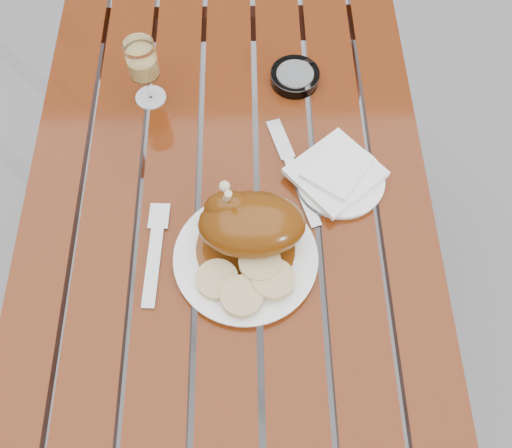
{
  "coord_description": "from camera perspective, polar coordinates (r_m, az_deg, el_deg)",
  "views": [
    {
      "loc": [
        0.05,
        -0.6,
        1.71
      ],
      "look_at": [
        0.05,
        -0.09,
        0.78
      ],
      "focal_mm": 40.0,
      "sensor_mm": 36.0,
      "label": 1
    }
  ],
  "objects": [
    {
      "name": "bread_dumplings",
      "position": [
        1.01,
        -0.8,
        -5.56
      ],
      "size": [
        0.18,
        0.14,
        0.03
      ],
      "color": "tan",
      "rests_on": "dinner_plate"
    },
    {
      "name": "fork",
      "position": [
        1.07,
        -10.16,
        -3.38
      ],
      "size": [
        0.03,
        0.2,
        0.01
      ],
      "primitive_type": "cube",
      "rotation": [
        0.0,
        0.0,
        -0.05
      ],
      "color": "gray",
      "rests_on": "table"
    },
    {
      "name": "dinner_plate",
      "position": [
        1.05,
        -1.03,
        -3.46
      ],
      "size": [
        0.33,
        0.33,
        0.02
      ],
      "primitive_type": "cylinder",
      "rotation": [
        0.0,
        0.0,
        -0.31
      ],
      "color": "white",
      "rests_on": "table"
    },
    {
      "name": "table",
      "position": [
        1.46,
        -2.21,
        -4.34
      ],
      "size": [
        0.8,
        1.2,
        0.75
      ],
      "primitive_type": "cube",
      "color": "maroon",
      "rests_on": "ground"
    },
    {
      "name": "side_plate",
      "position": [
        1.15,
        8.41,
        4.33
      ],
      "size": [
        0.22,
        0.22,
        0.01
      ],
      "primitive_type": "cylinder",
      "rotation": [
        0.0,
        0.0,
        0.31
      ],
      "color": "white",
      "rests_on": "table"
    },
    {
      "name": "knife",
      "position": [
        1.14,
        4.11,
        4.5
      ],
      "size": [
        0.09,
        0.22,
        0.01
      ],
      "primitive_type": "cube",
      "rotation": [
        0.0,
        0.0,
        0.29
      ],
      "color": "gray",
      "rests_on": "table"
    },
    {
      "name": "napkin",
      "position": [
        1.14,
        7.96,
        5.13
      ],
      "size": [
        0.21,
        0.21,
        0.01
      ],
      "primitive_type": "cube",
      "rotation": [
        0.0,
        0.0,
        0.69
      ],
      "color": "white",
      "rests_on": "side_plate"
    },
    {
      "name": "wine_glass",
      "position": [
        1.23,
        -11.06,
        14.64
      ],
      "size": [
        0.07,
        0.07,
        0.16
      ],
      "primitive_type": "cylinder",
      "rotation": [
        0.0,
        0.0,
        -0.11
      ],
      "color": "#E9C069",
      "rests_on": "table"
    },
    {
      "name": "roast_duck",
      "position": [
        1.01,
        -0.79,
        0.07
      ],
      "size": [
        0.2,
        0.18,
        0.14
      ],
      "color": "#5A290A",
      "rests_on": "dinner_plate"
    },
    {
      "name": "ground",
      "position": [
        1.81,
        -1.8,
        -9.17
      ],
      "size": [
        60.0,
        60.0,
        0.0
      ],
      "primitive_type": "plane",
      "color": "slate",
      "rests_on": "ground"
    },
    {
      "name": "ashtray",
      "position": [
        1.3,
        3.91,
        14.46
      ],
      "size": [
        0.13,
        0.13,
        0.03
      ],
      "primitive_type": "cylinder",
      "rotation": [
        0.0,
        0.0,
        0.25
      ],
      "color": "#B2B7BC",
      "rests_on": "table"
    }
  ]
}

